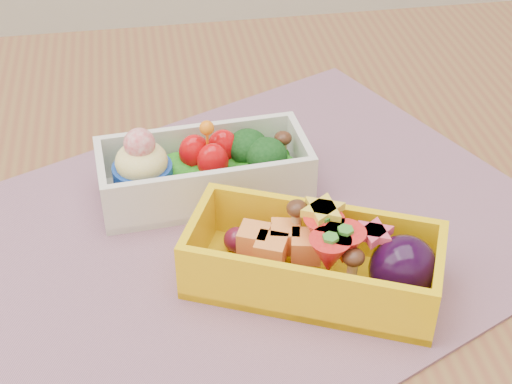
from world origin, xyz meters
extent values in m
cube|color=brown|center=(0.00, 0.00, 0.73)|extent=(1.20, 0.80, 0.04)
cube|color=gray|center=(0.04, -0.01, 0.75)|extent=(0.58, 0.53, 0.00)
cube|color=silver|center=(0.02, 0.05, 0.78)|extent=(0.18, 0.09, 0.05)
ellipsoid|color=green|center=(0.02, 0.05, 0.77)|extent=(0.17, 0.08, 0.02)
cylinder|color=#153DA0|center=(-0.04, 0.04, 0.78)|extent=(0.05, 0.05, 0.03)
sphere|color=red|center=(-0.04, 0.04, 0.81)|extent=(0.03, 0.03, 0.03)
ellipsoid|color=red|center=(0.01, 0.06, 0.79)|extent=(0.03, 0.02, 0.03)
ellipsoid|color=red|center=(0.02, 0.04, 0.79)|extent=(0.03, 0.02, 0.03)
ellipsoid|color=red|center=(0.03, 0.06, 0.79)|extent=(0.03, 0.02, 0.03)
sphere|color=orange|center=(0.02, 0.05, 0.82)|extent=(0.01, 0.01, 0.01)
ellipsoid|color=black|center=(0.05, 0.06, 0.79)|extent=(0.04, 0.04, 0.03)
ellipsoid|color=black|center=(0.07, 0.04, 0.79)|extent=(0.04, 0.04, 0.03)
ellipsoid|color=#3F2111|center=(0.09, 0.06, 0.79)|extent=(0.02, 0.02, 0.01)
cube|color=yellow|center=(0.08, -0.08, 0.78)|extent=(0.20, 0.15, 0.05)
ellipsoid|color=#591026|center=(0.05, -0.07, 0.77)|extent=(0.11, 0.08, 0.02)
cube|color=orange|center=(0.06, -0.06, 0.79)|extent=(0.06, 0.06, 0.02)
cone|color=red|center=(0.09, -0.07, 0.79)|extent=(0.04, 0.04, 0.03)
cone|color=red|center=(0.10, -0.09, 0.79)|extent=(0.04, 0.04, 0.03)
cone|color=red|center=(0.09, -0.09, 0.79)|extent=(0.04, 0.04, 0.03)
cylinder|color=yellow|center=(0.09, -0.06, 0.81)|extent=(0.03, 0.03, 0.01)
cylinder|color=#E53F5B|center=(0.12, -0.09, 0.80)|extent=(0.03, 0.03, 0.01)
ellipsoid|color=#3F2111|center=(0.07, -0.05, 0.79)|extent=(0.02, 0.02, 0.01)
ellipsoid|color=#3F2111|center=(0.10, -0.10, 0.79)|extent=(0.02, 0.02, 0.01)
ellipsoid|color=black|center=(0.14, -0.10, 0.78)|extent=(0.05, 0.05, 0.05)
camera|label=1|loc=(-0.03, -0.48, 1.16)|focal=53.89mm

